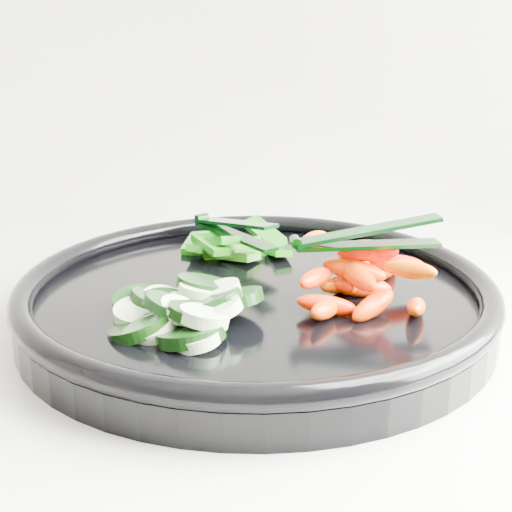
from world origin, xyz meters
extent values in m
cylinder|color=black|center=(0.70, 1.68, 0.94)|extent=(0.47, 0.47, 0.02)
torus|color=black|center=(0.70, 1.68, 0.96)|extent=(0.48, 0.48, 0.02)
cylinder|color=black|center=(0.61, 1.61, 0.96)|extent=(0.05, 0.05, 0.03)
cylinder|color=beige|center=(0.62, 1.61, 0.96)|extent=(0.05, 0.05, 0.02)
cylinder|color=black|center=(0.62, 1.65, 0.96)|extent=(0.06, 0.06, 0.03)
cylinder|color=beige|center=(0.63, 1.65, 0.96)|extent=(0.05, 0.05, 0.02)
cylinder|color=black|center=(0.63, 1.64, 0.96)|extent=(0.05, 0.05, 0.03)
cylinder|color=#D7EFBF|center=(0.63, 1.66, 0.96)|extent=(0.03, 0.03, 0.02)
cylinder|color=black|center=(0.65, 1.60, 0.96)|extent=(0.06, 0.06, 0.02)
cylinder|color=#D7EEBE|center=(0.65, 1.59, 0.96)|extent=(0.04, 0.04, 0.02)
cylinder|color=black|center=(0.64, 1.66, 0.96)|extent=(0.04, 0.04, 0.02)
cylinder|color=beige|center=(0.64, 1.67, 0.96)|extent=(0.04, 0.04, 0.02)
cylinder|color=black|center=(0.61, 1.65, 0.96)|extent=(0.06, 0.06, 0.02)
cylinder|color=#D2F0C0|center=(0.61, 1.64, 0.96)|extent=(0.04, 0.04, 0.02)
cylinder|color=black|center=(0.63, 1.64, 0.96)|extent=(0.04, 0.04, 0.02)
cylinder|color=#DAFAC8|center=(0.62, 1.64, 0.96)|extent=(0.05, 0.05, 0.02)
cylinder|color=black|center=(0.67, 1.63, 0.97)|extent=(0.05, 0.05, 0.02)
cylinder|color=#DCF4C3|center=(0.67, 1.61, 0.97)|extent=(0.04, 0.04, 0.02)
cylinder|color=black|center=(0.66, 1.66, 0.97)|extent=(0.06, 0.06, 0.02)
cylinder|color=#E2F5C4|center=(0.65, 1.65, 0.97)|extent=(0.04, 0.04, 0.01)
cylinder|color=black|center=(0.63, 1.62, 0.97)|extent=(0.04, 0.05, 0.03)
cylinder|color=#E0F4C3|center=(0.64, 1.62, 0.97)|extent=(0.04, 0.04, 0.02)
cylinder|color=black|center=(0.68, 1.63, 0.97)|extent=(0.06, 0.06, 0.02)
cylinder|color=beige|center=(0.67, 1.65, 0.97)|extent=(0.03, 0.03, 0.02)
cylinder|color=black|center=(0.65, 1.61, 0.97)|extent=(0.05, 0.05, 0.02)
cylinder|color=#DAFBC8|center=(0.66, 1.60, 0.97)|extent=(0.05, 0.05, 0.02)
ellipsoid|color=#E85A00|center=(0.78, 1.62, 0.96)|extent=(0.05, 0.04, 0.03)
ellipsoid|color=#FF0F00|center=(0.75, 1.63, 0.96)|extent=(0.05, 0.03, 0.02)
ellipsoid|color=#FA4C00|center=(0.77, 1.67, 0.96)|extent=(0.02, 0.05, 0.03)
ellipsoid|color=#EA5B00|center=(0.81, 1.62, 0.96)|extent=(0.03, 0.04, 0.02)
ellipsoid|color=#E85300|center=(0.76, 1.67, 0.96)|extent=(0.04, 0.04, 0.02)
ellipsoid|color=#FF3500|center=(0.74, 1.62, 0.96)|extent=(0.04, 0.04, 0.02)
ellipsoid|color=#FF6700|center=(0.78, 1.66, 0.96)|extent=(0.05, 0.02, 0.03)
ellipsoid|color=#FD2800|center=(0.81, 1.70, 0.96)|extent=(0.04, 0.05, 0.03)
ellipsoid|color=#FF4200|center=(0.79, 1.71, 0.96)|extent=(0.02, 0.04, 0.02)
ellipsoid|color=#FE0F00|center=(0.74, 1.65, 0.98)|extent=(0.04, 0.04, 0.02)
ellipsoid|color=#FF3400|center=(0.77, 1.65, 0.98)|extent=(0.03, 0.06, 0.02)
ellipsoid|color=#F53700|center=(0.77, 1.66, 0.98)|extent=(0.05, 0.03, 0.03)
ellipsoid|color=#E33D00|center=(0.81, 1.67, 0.98)|extent=(0.05, 0.02, 0.02)
ellipsoid|color=#FF0E00|center=(0.79, 1.67, 0.99)|extent=(0.05, 0.05, 0.03)
ellipsoid|color=#EE6200|center=(0.75, 1.70, 0.99)|extent=(0.04, 0.04, 0.02)
ellipsoid|color=red|center=(0.78, 1.67, 0.99)|extent=(0.04, 0.02, 0.02)
ellipsoid|color=#FD6000|center=(0.80, 1.62, 0.99)|extent=(0.04, 0.04, 0.02)
cube|color=#206209|center=(0.68, 1.78, 0.96)|extent=(0.02, 0.05, 0.02)
cube|color=#116F0A|center=(0.70, 1.78, 0.96)|extent=(0.07, 0.02, 0.03)
cube|color=#196309|center=(0.73, 1.77, 0.96)|extent=(0.02, 0.05, 0.02)
cube|color=#176E0A|center=(0.69, 1.77, 0.96)|extent=(0.05, 0.05, 0.02)
cube|color=#1A6409|center=(0.69, 1.78, 0.96)|extent=(0.06, 0.03, 0.02)
cube|color=#0D720A|center=(0.66, 1.80, 0.96)|extent=(0.03, 0.05, 0.01)
cube|color=#0A6C0E|center=(0.66, 1.79, 0.96)|extent=(0.03, 0.06, 0.02)
cube|color=#09660D|center=(0.67, 1.78, 0.97)|extent=(0.04, 0.06, 0.03)
cube|color=#136B0A|center=(0.67, 1.77, 0.97)|extent=(0.03, 0.05, 0.01)
cube|color=#09620C|center=(0.72, 1.80, 0.97)|extent=(0.04, 0.06, 0.02)
cylinder|color=black|center=(0.73, 1.66, 1.00)|extent=(0.01, 0.01, 0.01)
cube|color=black|center=(0.78, 1.66, 1.00)|extent=(0.11, 0.02, 0.00)
cube|color=black|center=(0.78, 1.66, 1.01)|extent=(0.11, 0.02, 0.02)
cylinder|color=black|center=(0.66, 1.82, 0.98)|extent=(0.01, 0.01, 0.01)
cube|color=black|center=(0.69, 1.77, 0.97)|extent=(0.07, 0.10, 0.00)
cube|color=black|center=(0.69, 1.77, 0.99)|extent=(0.07, 0.10, 0.02)
camera|label=1|loc=(0.64, 1.16, 1.16)|focal=50.00mm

